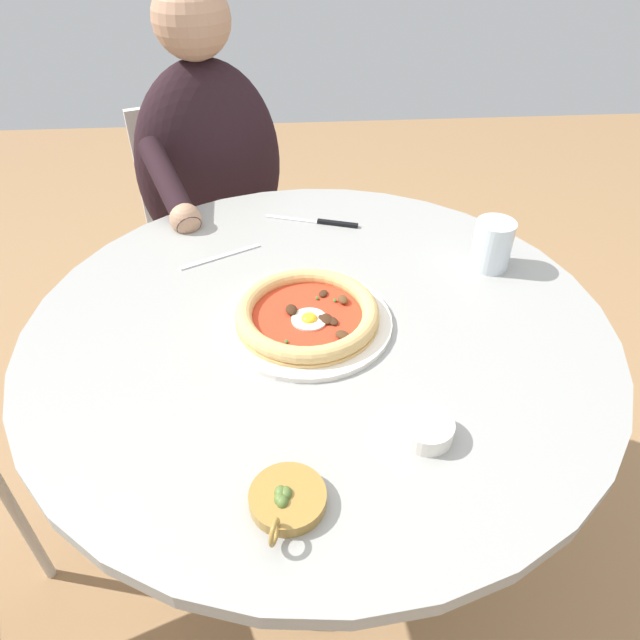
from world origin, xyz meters
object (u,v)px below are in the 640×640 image
(pizza_on_plate, at_px, (307,316))
(fork_utensil, at_px, (221,257))
(cafe_chair_diner, at_px, (208,219))
(olive_pan, at_px, (287,499))
(dining_table, at_px, (319,376))
(water_glass, at_px, (492,247))
(ramekin_capers, at_px, (427,429))
(steak_knife, at_px, (325,222))
(diner_person, at_px, (218,232))

(pizza_on_plate, bearing_deg, fork_utensil, -144.07)
(fork_utensil, bearing_deg, cafe_chair_diner, -170.26)
(cafe_chair_diner, bearing_deg, olive_pan, 10.58)
(pizza_on_plate, relative_size, cafe_chair_diner, 0.36)
(dining_table, bearing_deg, pizza_on_plate, -65.53)
(dining_table, bearing_deg, water_glass, 112.83)
(dining_table, xyz_separation_m, pizza_on_plate, (0.01, -0.02, 0.16))
(ramekin_capers, relative_size, olive_pan, 0.62)
(steak_knife, relative_size, cafe_chair_diner, 0.25)
(diner_person, bearing_deg, pizza_on_plate, 17.87)
(diner_person, bearing_deg, dining_table, 19.61)
(steak_knife, height_order, olive_pan, olive_pan)
(olive_pan, height_order, cafe_chair_diner, cafe_chair_diner)
(fork_utensil, bearing_deg, water_glass, 82.53)
(fork_utensil, relative_size, diner_person, 0.14)
(dining_table, distance_m, cafe_chair_diner, 0.86)
(water_glass, bearing_deg, dining_table, -67.17)
(water_glass, distance_m, ramekin_capers, 0.47)
(dining_table, bearing_deg, fork_utensil, -139.73)
(pizza_on_plate, relative_size, olive_pan, 2.43)
(pizza_on_plate, bearing_deg, olive_pan, -7.35)
(olive_pan, relative_size, diner_person, 0.10)
(diner_person, distance_m, cafe_chair_diner, 0.14)
(ramekin_capers, height_order, diner_person, diner_person)
(diner_person, bearing_deg, steak_knife, 39.53)
(cafe_chair_diner, bearing_deg, water_glass, 43.92)
(dining_table, height_order, steak_knife, steak_knife)
(diner_person, bearing_deg, ramekin_capers, 21.48)
(dining_table, height_order, olive_pan, olive_pan)
(steak_knife, xyz_separation_m, ramekin_capers, (0.61, 0.09, 0.01))
(olive_pan, bearing_deg, dining_table, 169.78)
(olive_pan, relative_size, cafe_chair_diner, 0.15)
(cafe_chair_diner, bearing_deg, dining_table, 19.47)
(steak_knife, bearing_deg, dining_table, -6.48)
(diner_person, bearing_deg, olive_pan, 9.55)
(steak_knife, bearing_deg, ramekin_capers, 8.71)
(ramekin_capers, xyz_separation_m, fork_utensil, (-0.49, -0.32, -0.01))
(pizza_on_plate, distance_m, olive_pan, 0.36)
(dining_table, relative_size, fork_utensil, 6.42)
(olive_pan, relative_size, fork_utensil, 0.76)
(olive_pan, xyz_separation_m, cafe_chair_diner, (-1.18, -0.22, -0.24))
(olive_pan, bearing_deg, steak_knife, 171.57)
(ramekin_capers, distance_m, diner_person, 1.05)
(water_glass, relative_size, steak_knife, 0.48)
(dining_table, bearing_deg, olive_pan, -10.22)
(ramekin_capers, height_order, fork_utensil, ramekin_capers)
(pizza_on_plate, xyz_separation_m, cafe_chair_diner, (-0.82, -0.27, -0.25))
(water_glass, relative_size, olive_pan, 0.81)
(dining_table, height_order, water_glass, water_glass)
(water_glass, bearing_deg, cafe_chair_diner, -136.08)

